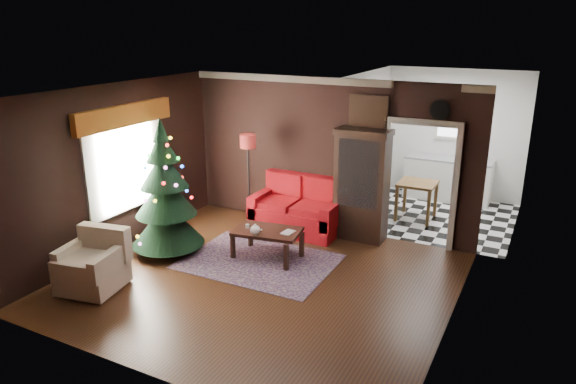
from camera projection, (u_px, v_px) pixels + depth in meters
The scene contains 26 objects.
floor at pixel (261, 281), 7.95m from camera, with size 5.50×5.50×0.00m, color black.
ceiling at pixel (257, 94), 7.09m from camera, with size 5.50×5.50×0.00m, color white.
wall_back at pixel (328, 155), 9.64m from camera, with size 5.50×5.50×0.00m, color black.
wall_front at pixel (137, 259), 5.41m from camera, with size 5.50×5.50×0.00m, color black.
wall_left at pixel (115, 169), 8.72m from camera, with size 5.50×5.50×0.00m, color black.
wall_right at pixel (457, 225), 6.33m from camera, with size 5.50×5.50×0.00m, color black.
doorway at pixel (419, 186), 9.01m from camera, with size 1.10×0.10×2.10m, color beige, non-canonical shape.
left_window at pixel (126, 164), 8.86m from camera, with size 0.05×1.60×1.40m, color white.
valance at pixel (125, 116), 8.57m from camera, with size 0.12×2.10×0.35m, color #8F4817.
kitchen_floor at pixel (433, 216), 10.60m from camera, with size 3.00×3.00×0.00m, color white.
kitchen_window at pixel (455, 121), 11.31m from camera, with size 0.70×0.06×0.70m, color white.
rug at pixel (259, 262), 8.58m from camera, with size 2.38×1.73×0.01m, color #453240.
loveseat at pixel (297, 205), 9.71m from camera, with size 1.70×0.90×1.00m, color maroon, non-canonical shape.
curio_cabinet at pixel (362, 188), 9.26m from camera, with size 0.90×0.45×1.90m, color black, non-canonical shape.
floor_lamp at pixel (249, 184), 9.89m from camera, with size 0.32×0.32×1.88m, color black, non-canonical shape.
christmas_tree at pixel (165, 192), 8.68m from camera, with size 1.21×1.21×2.31m, color black, non-canonical shape.
armchair at pixel (91, 261), 7.56m from camera, with size 0.84×0.84×0.86m, color #C3A98E, non-canonical shape.
coffee_table at pixel (267, 244), 8.66m from camera, with size 1.07×0.64×0.48m, color black, non-canonical shape.
teapot at pixel (255, 230), 8.37m from camera, with size 0.18×0.18×0.17m, color white, non-canonical shape.
cup_a at pixel (247, 226), 8.67m from camera, with size 0.07×0.07×0.06m, color white.
cup_b at pixel (256, 233), 8.38m from camera, with size 0.06×0.06×0.05m, color white.
book at pixel (284, 225), 8.47m from camera, with size 0.17×0.02×0.23m, color #A1715A.
wall_clock at pixel (440, 110), 8.45m from camera, with size 0.32×0.32×0.06m, color white.
painting at pixel (368, 112), 9.02m from camera, with size 0.62×0.05×0.52m, color tan.
kitchen_counter at pixel (447, 180), 11.48m from camera, with size 1.80×0.60×0.90m, color silver.
kitchen_table at pixel (416, 201), 10.36m from camera, with size 0.70×0.70×0.75m, color #58311A, non-canonical shape.
Camera 1 is at (3.64, -6.18, 3.72)m, focal length 32.91 mm.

